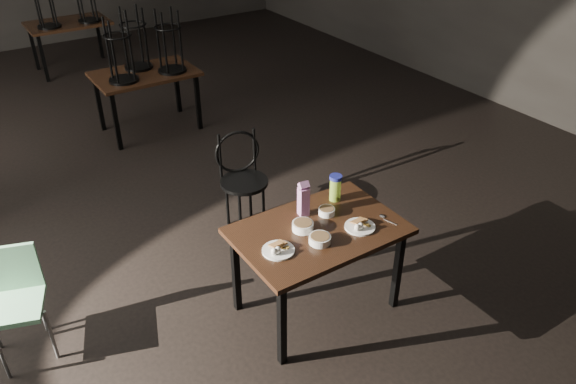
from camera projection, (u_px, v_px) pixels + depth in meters
main_table at (318, 237)px, 4.06m from camera, size 1.20×0.80×0.75m
plate_left at (278, 249)px, 3.78m from camera, size 0.22×0.22×0.07m
plate_right at (360, 225)px, 4.01m from camera, size 0.22×0.22×0.07m
bowl_near at (303, 226)px, 3.99m from camera, size 0.15×0.15×0.06m
bowl_far at (327, 211)px, 4.16m from camera, size 0.12×0.12×0.05m
bowl_big at (320, 239)px, 3.86m from camera, size 0.15×0.15×0.05m
juice_carton at (304, 199)px, 4.10m from camera, size 0.08×0.08×0.28m
water_bottle at (335, 187)px, 4.28m from camera, size 0.13×0.13×0.21m
spoon at (384, 217)px, 4.13m from camera, size 0.05×0.17×0.01m
bentwood_chair at (242, 173)px, 5.10m from camera, size 0.46×0.46×0.92m
school_chair at (13, 294)px, 3.80m from camera, size 0.48×0.48×0.82m
bg_table_right at (144, 70)px, 6.71m from camera, size 1.20×0.80×1.48m
bg_table_far at (68, 22)px, 8.59m from camera, size 1.20×0.80×1.48m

